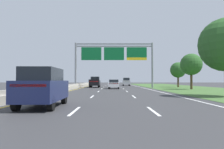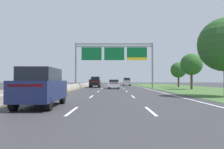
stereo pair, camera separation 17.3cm
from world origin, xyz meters
name	(u,v)px [view 2 (the right image)]	position (x,y,z in m)	size (l,w,h in m)	color
ground_plane	(113,89)	(0.00, 35.00, 0.00)	(220.00, 220.00, 0.00)	#333335
lane_striping	(113,89)	(0.00, 34.54, 0.00)	(11.96, 106.00, 0.01)	white
grass_verge_right	(200,89)	(13.95, 35.00, 0.01)	(14.00, 110.00, 0.02)	#3D602D
median_barrier_concrete	(71,87)	(-6.60, 35.00, 0.35)	(0.60, 110.00, 0.85)	#A8A399
overhead_sign_gantry	(114,56)	(0.30, 41.65, 6.17)	(15.06, 0.42, 8.66)	gray
pickup_truck_black	(95,82)	(-3.57, 44.50, 1.07)	(2.02, 5.41, 2.20)	black
car_navy_left_lane_suv	(41,87)	(-3.83, 12.02, 1.10)	(2.03, 4.75, 2.11)	#161E47
car_silver_right_lane_suv	(127,82)	(3.70, 58.17, 1.10)	(2.00, 4.74, 2.11)	#B2B5BA
car_white_centre_lane_sedan	(114,84)	(0.24, 37.84, 0.82)	(1.92, 4.44, 1.57)	silver
roadside_tree_mid	(191,64)	(12.56, 34.78, 3.97)	(3.45, 3.45, 5.71)	#4C3823
roadside_tree_far	(178,70)	(13.80, 45.78, 3.60)	(3.26, 3.26, 5.25)	#4C3823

